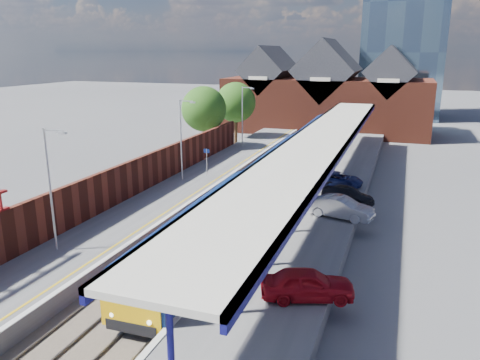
# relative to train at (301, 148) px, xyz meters

# --- Properties ---
(ground) EXTENTS (240.00, 240.00, 0.00)m
(ground) POSITION_rel_train_xyz_m (-1.49, -3.81, -2.12)
(ground) COLOR #5B5B5E
(ground) RESTS_ON ground
(ballast_bed) EXTENTS (6.00, 76.00, 0.06)m
(ballast_bed) POSITION_rel_train_xyz_m (-1.49, -13.81, -2.09)
(ballast_bed) COLOR #473D33
(ballast_bed) RESTS_ON ground
(rails) EXTENTS (4.51, 76.00, 0.14)m
(rails) POSITION_rel_train_xyz_m (-1.49, -13.81, -2.00)
(rails) COLOR slate
(rails) RESTS_ON ground
(left_platform) EXTENTS (5.00, 76.00, 1.00)m
(left_platform) POSITION_rel_train_xyz_m (-6.99, -13.81, -1.62)
(left_platform) COLOR #565659
(left_platform) RESTS_ON ground
(right_platform) EXTENTS (6.00, 76.00, 1.00)m
(right_platform) POSITION_rel_train_xyz_m (4.51, -13.81, -1.62)
(right_platform) COLOR #565659
(right_platform) RESTS_ON ground
(coping_left) EXTENTS (0.30, 76.00, 0.05)m
(coping_left) POSITION_rel_train_xyz_m (-4.64, -13.81, -1.10)
(coping_left) COLOR silver
(coping_left) RESTS_ON left_platform
(coping_right) EXTENTS (0.30, 76.00, 0.05)m
(coping_right) POSITION_rel_train_xyz_m (1.66, -13.81, -1.10)
(coping_right) COLOR silver
(coping_right) RESTS_ON right_platform
(yellow_line) EXTENTS (0.14, 76.00, 0.01)m
(yellow_line) POSITION_rel_train_xyz_m (-5.24, -13.81, -1.12)
(yellow_line) COLOR yellow
(yellow_line) RESTS_ON left_platform
(train) EXTENTS (3.16, 65.96, 3.45)m
(train) POSITION_rel_train_xyz_m (0.00, 0.00, 0.00)
(train) COLOR navy
(train) RESTS_ON ground
(canopy) EXTENTS (4.50, 52.00, 4.48)m
(canopy) POSITION_rel_train_xyz_m (3.99, -11.86, 3.13)
(canopy) COLOR #100F59
(canopy) RESTS_ON right_platform
(lamp_post_b) EXTENTS (1.48, 0.18, 7.00)m
(lamp_post_b) POSITION_rel_train_xyz_m (-7.86, -27.81, 2.87)
(lamp_post_b) COLOR #A5A8AA
(lamp_post_b) RESTS_ON left_platform
(lamp_post_c) EXTENTS (1.48, 0.18, 7.00)m
(lamp_post_c) POSITION_rel_train_xyz_m (-7.86, -11.81, 2.87)
(lamp_post_c) COLOR #A5A8AA
(lamp_post_c) RESTS_ON left_platform
(lamp_post_d) EXTENTS (1.48, 0.18, 7.00)m
(lamp_post_d) POSITION_rel_train_xyz_m (-7.86, 4.19, 2.87)
(lamp_post_d) COLOR #A5A8AA
(lamp_post_d) RESTS_ON left_platform
(platform_sign) EXTENTS (0.55, 0.08, 2.50)m
(platform_sign) POSITION_rel_train_xyz_m (-6.49, -9.81, 0.57)
(platform_sign) COLOR #A5A8AA
(platform_sign) RESTS_ON left_platform
(brick_wall) EXTENTS (0.35, 50.00, 3.86)m
(brick_wall) POSITION_rel_train_xyz_m (-9.59, -20.28, 0.33)
(brick_wall) COLOR maroon
(brick_wall) RESTS_ON left_platform
(station_building) EXTENTS (30.00, 12.12, 13.78)m
(station_building) POSITION_rel_train_xyz_m (-1.49, 24.18, 3.33)
(station_building) COLOR maroon
(station_building) RESTS_ON ground
(glass_tower) EXTENTS (14.20, 14.20, 40.30)m
(glass_tower) POSITION_rel_train_xyz_m (8.51, 46.19, 18.08)
(glass_tower) COLOR #465E79
(glass_tower) RESTS_ON ground
(tree_near) EXTENTS (5.20, 5.20, 8.10)m
(tree_near) POSITION_rel_train_xyz_m (-11.84, 2.09, 3.23)
(tree_near) COLOR #382314
(tree_near) RESTS_ON ground
(tree_far) EXTENTS (5.20, 5.20, 8.10)m
(tree_far) POSITION_rel_train_xyz_m (-10.84, 10.09, 3.23)
(tree_far) COLOR #382314
(tree_far) RESTS_ON ground
(parked_car_red) EXTENTS (4.55, 2.99, 1.44)m
(parked_car_red) POSITION_rel_train_xyz_m (6.53, -28.37, -0.40)
(parked_car_red) COLOR #A60D17
(parked_car_red) RESTS_ON right_platform
(parked_car_silver) EXTENTS (4.63, 2.47, 1.45)m
(parked_car_silver) POSITION_rel_train_xyz_m (6.47, -16.97, -0.40)
(parked_car_silver) COLOR #B4B4B9
(parked_car_silver) RESTS_ON right_platform
(parked_car_dark) EXTENTS (4.37, 2.98, 1.17)m
(parked_car_dark) POSITION_rel_train_xyz_m (6.50, -13.40, -0.53)
(parked_car_dark) COLOR black
(parked_car_dark) RESTS_ON right_platform
(parked_car_blue) EXTENTS (4.35, 2.34, 1.16)m
(parked_car_blue) POSITION_rel_train_xyz_m (5.14, -9.12, -0.54)
(parked_car_blue) COLOR navy
(parked_car_blue) RESTS_ON right_platform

